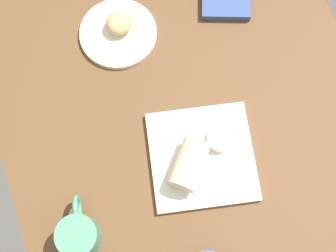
{
  "coord_description": "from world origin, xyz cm",
  "views": [
    {
      "loc": [
        31.65,
        -17.28,
        110.97
      ],
      "look_at": [
        0.37,
        -5.91,
        7.0
      ],
      "focal_mm": 50.24,
      "sensor_mm": 36.0,
      "label": 1
    }
  ],
  "objects_px": {
    "sauce_cup": "(220,139)",
    "coffee_mug": "(79,235)",
    "round_plate": "(118,33)",
    "square_plate": "(202,157)",
    "breakfast_wrap": "(189,165)",
    "scone_pastry": "(119,22)"
  },
  "relations": [
    {
      "from": "breakfast_wrap",
      "to": "coffee_mug",
      "type": "xyz_separation_m",
      "value": [
        0.06,
        -0.28,
        -0.0
      ]
    },
    {
      "from": "square_plate",
      "to": "coffee_mug",
      "type": "distance_m",
      "value": 0.33
    },
    {
      "from": "sauce_cup",
      "to": "coffee_mug",
      "type": "relative_size",
      "value": 0.43
    },
    {
      "from": "coffee_mug",
      "to": "square_plate",
      "type": "bearing_deg",
      "value": 103.99
    },
    {
      "from": "square_plate",
      "to": "coffee_mug",
      "type": "xyz_separation_m",
      "value": [
        0.08,
        -0.32,
        0.04
      ]
    },
    {
      "from": "sauce_cup",
      "to": "breakfast_wrap",
      "type": "distance_m",
      "value": 0.1
    },
    {
      "from": "sauce_cup",
      "to": "round_plate",
      "type": "bearing_deg",
      "value": -159.41
    },
    {
      "from": "scone_pastry",
      "to": "breakfast_wrap",
      "type": "height_order",
      "value": "breakfast_wrap"
    },
    {
      "from": "scone_pastry",
      "to": "sauce_cup",
      "type": "bearing_deg",
      "value": 18.61
    },
    {
      "from": "square_plate",
      "to": "scone_pastry",
      "type": "bearing_deg",
      "value": -169.25
    },
    {
      "from": "round_plate",
      "to": "breakfast_wrap",
      "type": "bearing_deg",
      "value": 6.3
    },
    {
      "from": "round_plate",
      "to": "sauce_cup",
      "type": "xyz_separation_m",
      "value": [
        0.35,
        0.13,
        0.02
      ]
    },
    {
      "from": "round_plate",
      "to": "breakfast_wrap",
      "type": "distance_m",
      "value": 0.39
    },
    {
      "from": "sauce_cup",
      "to": "scone_pastry",
      "type": "bearing_deg",
      "value": -161.39
    },
    {
      "from": "sauce_cup",
      "to": "breakfast_wrap",
      "type": "height_order",
      "value": "breakfast_wrap"
    },
    {
      "from": "round_plate",
      "to": "sauce_cup",
      "type": "relative_size",
      "value": 3.39
    },
    {
      "from": "square_plate",
      "to": "breakfast_wrap",
      "type": "xyz_separation_m",
      "value": [
        0.02,
        -0.04,
        0.04
      ]
    },
    {
      "from": "round_plate",
      "to": "scone_pastry",
      "type": "bearing_deg",
      "value": 138.88
    },
    {
      "from": "coffee_mug",
      "to": "sauce_cup",
      "type": "bearing_deg",
      "value": 105.01
    },
    {
      "from": "coffee_mug",
      "to": "scone_pastry",
      "type": "bearing_deg",
      "value": 152.37
    },
    {
      "from": "sauce_cup",
      "to": "coffee_mug",
      "type": "bearing_deg",
      "value": -74.99
    },
    {
      "from": "scone_pastry",
      "to": "coffee_mug",
      "type": "relative_size",
      "value": 0.52
    }
  ]
}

